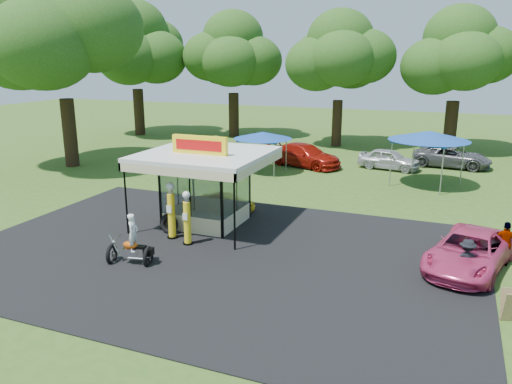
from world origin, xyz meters
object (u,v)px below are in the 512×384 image
tent_west (263,136)px  spectator_east_a (466,261)px  bg_car_c (389,159)px  tent_east (429,136)px  motorcycle (132,244)px  kiosk_car (227,201)px  bg_car_b (305,155)px  gas_pump_right (187,219)px  gas_pump_left (171,212)px  bg_car_a (213,153)px  gas_station_kiosk (206,187)px  spectator_east_b (506,244)px  bg_car_d (452,157)px  pink_sedan (470,251)px  a_frame_sign (511,306)px

tent_west → spectator_east_a: bearing=-46.5°
bg_car_c → tent_east: (2.63, -3.77, 2.28)m
motorcycle → kiosk_car: size_ratio=0.73×
bg_car_b → gas_pump_right: bearing=-161.2°
gas_pump_right → tent_west: (-2.00, 13.72, 1.36)m
gas_pump_right → spectator_east_a: (10.56, 0.50, -0.33)m
gas_pump_left → spectator_east_a: (11.54, 0.10, -0.42)m
spectator_east_a → bg_car_b: (-10.45, 15.99, 0.02)m
spectator_east_a → bg_car_a: bearing=-51.8°
gas_pump_left → kiosk_car: 4.57m
gas_station_kiosk → spectator_east_b: (12.40, -0.13, -0.94)m
spectator_east_a → bg_car_a: 22.59m
tent_west → tent_east: bearing=1.3°
gas_pump_left → motorcycle: 2.91m
kiosk_car → bg_car_d: bearing=-34.0°
pink_sedan → motorcycle: bearing=-145.2°
motorcycle → tent_west: (-1.07, 16.21, 1.66)m
motorcycle → a_frame_sign: (12.72, 0.62, -0.32)m
motorcycle → pink_sedan: size_ratio=0.41×
a_frame_sign → bg_car_a: (-18.29, 17.18, 0.20)m
kiosk_car → bg_car_c: bearing=-26.0°
gas_pump_right → bg_car_a: (-6.50, 15.31, -0.42)m
kiosk_car → bg_car_c: bg_car_c is taller
gas_pump_right → bg_car_a: gas_pump_right is taller
bg_car_c → bg_car_d: size_ratio=0.80×
bg_car_c → tent_west: tent_west is taller
spectator_east_b → tent_west: tent_west is taller
spectator_east_b → tent_east: 12.14m
tent_west → bg_car_c: bearing=27.3°
pink_sedan → bg_car_c: bearing=122.2°
bg_car_a → gas_pump_left: bearing=-169.5°
motorcycle → pink_sedan: (11.61, 4.14, -0.10)m
a_frame_sign → tent_east: bearing=85.8°
gas_pump_left → tent_east: (9.36, 13.57, 1.80)m
pink_sedan → tent_east: size_ratio=1.07×
pink_sedan → bg_car_c: 16.82m
a_frame_sign → pink_sedan: bearing=91.1°
bg_car_b → bg_car_c: size_ratio=1.31×
bg_car_c → tent_west: bearing=126.9°
a_frame_sign → bg_car_b: (-11.68, 18.35, 0.31)m
bg_car_a → pink_sedan: bearing=-138.3°
spectator_east_b → bg_car_c: spectator_east_b is taller
kiosk_car → spectator_east_a: size_ratio=1.84×
spectator_east_a → tent_east: size_ratio=0.32×
gas_pump_right → bg_car_d: 22.32m
pink_sedan → kiosk_car: bearing=179.0°
gas_pump_right → bg_car_c: bearing=72.0°
gas_station_kiosk → spectator_east_a: size_ratio=3.53×
spectator_east_b → bg_car_d: spectator_east_b is taller
gas_station_kiosk → bg_car_b: gas_station_kiosk is taller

